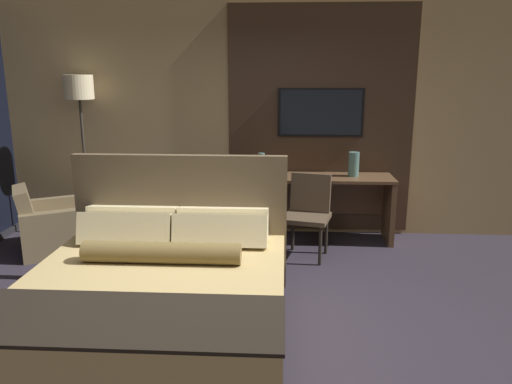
{
  "coord_description": "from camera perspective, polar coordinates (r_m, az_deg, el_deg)",
  "views": [
    {
      "loc": [
        0.45,
        -3.5,
        2.0
      ],
      "look_at": [
        0.18,
        1.11,
        0.87
      ],
      "focal_mm": 35.0,
      "sensor_mm": 36.0,
      "label": 1
    }
  ],
  "objects": [
    {
      "name": "ground_plane",
      "position": [
        4.06,
        -3.57,
        -15.78
      ],
      "size": [
        16.0,
        16.0,
        0.0
      ],
      "primitive_type": "plane",
      "color": "#28232D"
    },
    {
      "name": "wall_back_tv_panel",
      "position": [
        6.13,
        0.18,
        8.18
      ],
      "size": [
        7.2,
        0.09,
        2.8
      ],
      "color": "tan",
      "rests_on": "ground_plane"
    },
    {
      "name": "bed",
      "position": [
        3.99,
        -11.08,
        -11.25
      ],
      "size": [
        1.97,
        2.1,
        1.25
      ],
      "color": "#33281E",
      "rests_on": "ground_plane"
    },
    {
      "name": "desk",
      "position": [
        6.0,
        7.25,
        -0.53
      ],
      "size": [
        1.71,
        0.53,
        0.79
      ],
      "color": "brown",
      "rests_on": "ground_plane"
    },
    {
      "name": "tv",
      "position": [
        6.06,
        7.4,
        9.02
      ],
      "size": [
        1.02,
        0.04,
        0.57
      ],
      "color": "black"
    },
    {
      "name": "desk_chair",
      "position": [
        5.46,
        6.0,
        -1.82
      ],
      "size": [
        0.57,
        0.57,
        0.9
      ],
      "rotation": [
        0.0,
        0.0,
        -0.25
      ],
      "color": "#4C3D2D",
      "rests_on": "ground_plane"
    },
    {
      "name": "armchair_by_window",
      "position": [
        6.13,
        -22.27,
        -3.84
      ],
      "size": [
        1.01,
        1.02,
        0.76
      ],
      "rotation": [
        0.0,
        0.0,
        2.09
      ],
      "color": "brown",
      "rests_on": "ground_plane"
    },
    {
      "name": "floor_lamp",
      "position": [
        6.3,
        -19.5,
        9.78
      ],
      "size": [
        0.34,
        0.34,
        1.95
      ],
      "color": "#282623",
      "rests_on": "ground_plane"
    },
    {
      "name": "vase_tall",
      "position": [
        5.84,
        0.63,
        3.15
      ],
      "size": [
        0.08,
        0.08,
        0.27
      ],
      "color": "#4C706B",
      "rests_on": "desk"
    },
    {
      "name": "vase_short",
      "position": [
        5.95,
        11.1,
        3.14
      ],
      "size": [
        0.13,
        0.13,
        0.28
      ],
      "color": "#4C706B",
      "rests_on": "desk"
    }
  ]
}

